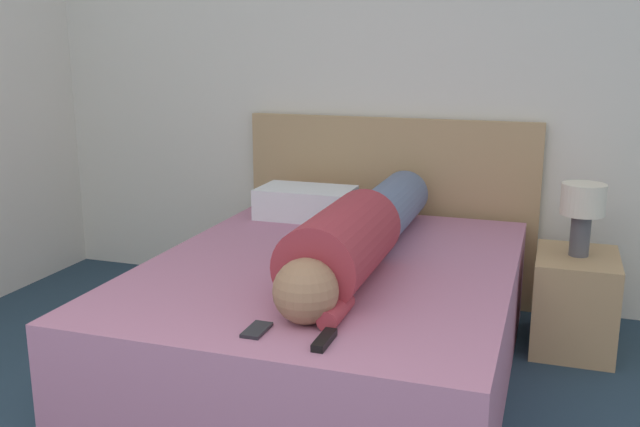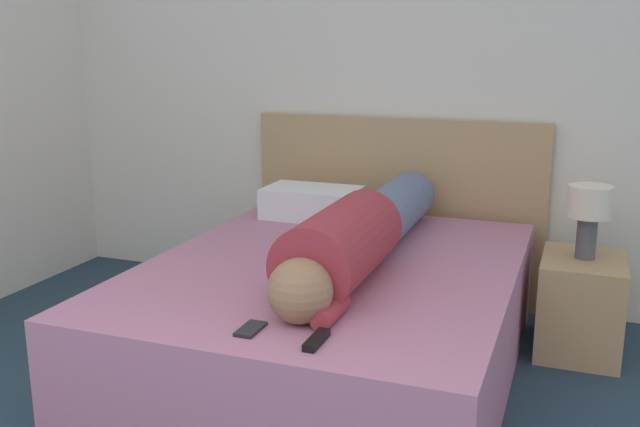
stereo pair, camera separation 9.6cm
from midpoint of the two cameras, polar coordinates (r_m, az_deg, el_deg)
name	(u,v)px [view 2 (the right image)]	position (r m, az deg, el deg)	size (l,w,h in m)	color
wall_back	(424,67)	(3.98, 9.06, 11.48)	(5.64, 0.06, 2.60)	silver
bed	(332,319)	(3.14, 1.84, -8.46)	(1.52, 1.96, 0.52)	#B2708E
headboard	(396,209)	(4.04, 6.75, 0.33)	(1.64, 0.04, 1.03)	tan
nightstand	(580,305)	(3.61, 20.84, -6.84)	(0.37, 0.49, 0.46)	tan
table_lamp	(589,209)	(3.48, 21.47, 0.32)	(0.20, 0.20, 0.34)	#4C4C51
person_lying	(361,233)	(2.99, 4.20, -1.60)	(0.31, 1.70, 0.31)	#936B4C
pillow_near_headboard	(312,203)	(3.81, 0.09, 0.88)	(0.50, 0.31, 0.16)	white
tv_remote	(316,340)	(2.26, 0.96, -10.10)	(0.04, 0.15, 0.02)	black
cell_phone	(251,329)	(2.36, -4.40, -9.21)	(0.06, 0.13, 0.01)	black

